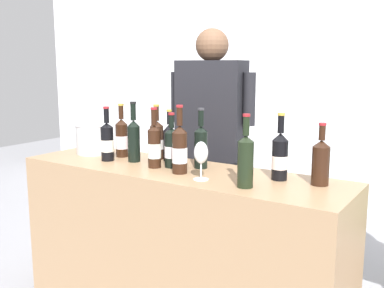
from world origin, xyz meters
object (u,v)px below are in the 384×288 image
wine_bottle_5 (180,149)px  wine_bottle_7 (107,141)px  wine_glass (201,154)px  wine_bottle_1 (246,159)px  wine_bottle_4 (154,146)px  wine_bottle_8 (169,141)px  person_server (211,162)px  wine_bottle_6 (172,147)px  wine_bottle_0 (157,139)px  wine_bottle_9 (122,138)px  wine_bottle_10 (201,145)px  wine_bottle_2 (280,156)px  wine_bottle_3 (321,161)px  ice_bucket (94,138)px  wine_bottle_11 (134,139)px

wine_bottle_5 → wine_bottle_7: size_ratio=1.11×
wine_glass → wine_bottle_1: bearing=-1.0°
wine_bottle_1 → wine_bottle_5: 0.42m
wine_glass → wine_bottle_4: bearing=166.5°
wine_bottle_7 → wine_bottle_8: bearing=32.1°
wine_bottle_4 → person_server: person_server is taller
wine_bottle_4 → wine_bottle_6: bearing=37.1°
wine_bottle_0 → wine_bottle_4: (0.13, -0.19, 0.00)m
wine_bottle_8 → wine_bottle_9: bearing=-169.2°
wine_bottle_10 → wine_bottle_6: bearing=-154.0°
wine_bottle_7 → wine_bottle_10: size_ratio=0.97×
wine_bottle_2 → person_server: (-0.69, 0.49, -0.20)m
wine_bottle_0 → wine_glass: 0.57m
wine_bottle_10 → wine_bottle_1: bearing=-29.8°
wine_bottle_9 → wine_bottle_7: bearing=-86.7°
wine_bottle_3 → wine_bottle_4: 0.90m
wine_bottle_1 → wine_bottle_10: wine_bottle_1 is taller
wine_bottle_6 → wine_bottle_3: bearing=6.0°
wine_glass → wine_bottle_3: bearing=23.6°
wine_bottle_5 → ice_bucket: 0.79m
wine_bottle_4 → wine_bottle_6: 0.10m
wine_bottle_8 → wine_bottle_11: size_ratio=0.87×
wine_bottle_5 → wine_glass: size_ratio=1.87×
wine_bottle_2 → wine_bottle_6: bearing=-173.3°
wine_bottle_2 → wine_bottle_11: size_ratio=0.94×
wine_bottle_5 → person_server: person_server is taller
wine_bottle_7 → wine_glass: (0.71, -0.08, 0.01)m
wine_bottle_2 → wine_bottle_11: bearing=-175.2°
wine_bottle_4 → wine_bottle_9: (-0.36, 0.12, -0.00)m
wine_bottle_1 → wine_bottle_5: size_ratio=0.96×
wine_bottle_8 → wine_glass: (0.40, -0.27, 0.01)m
wine_bottle_6 → wine_bottle_10: (0.15, 0.07, 0.02)m
wine_bottle_0 → wine_bottle_11: 0.15m
wine_bottle_8 → wine_bottle_10: bearing=-12.4°
wine_bottle_1 → wine_bottle_9: (-0.97, 0.22, -0.01)m
wine_bottle_3 → wine_bottle_11: wine_bottle_11 is taller
wine_bottle_1 → wine_bottle_11: wine_bottle_11 is taller
wine_bottle_5 → wine_bottle_3: bearing=14.2°
wine_bottle_4 → person_server: 0.65m
wine_bottle_7 → wine_bottle_5: bearing=-2.3°
wine_bottle_7 → wine_bottle_9: wine_bottle_9 is taller
wine_glass → wine_bottle_7: bearing=173.9°
wine_bottle_3 → wine_bottle_6: wine_bottle_6 is taller
wine_bottle_3 → person_server: bearing=152.1°
wine_bottle_0 → wine_bottle_3: (1.02, -0.05, -0.00)m
person_server → wine_bottle_9: bearing=-126.1°
wine_bottle_9 → person_server: (0.36, 0.49, -0.20)m
ice_bucket → person_server: 0.79m
wine_bottle_9 → wine_bottle_10: bearing=0.5°
wine_bottle_0 → wine_bottle_3: 1.02m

